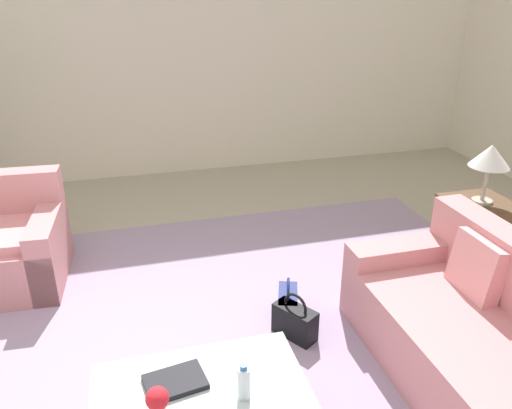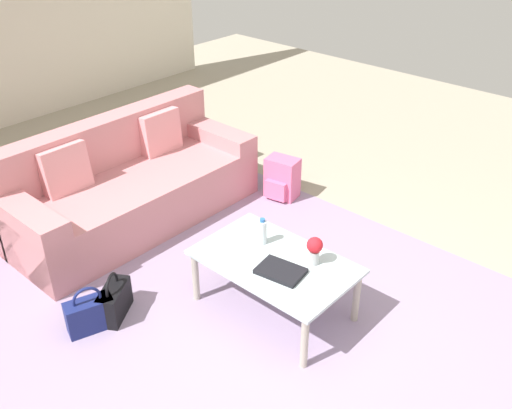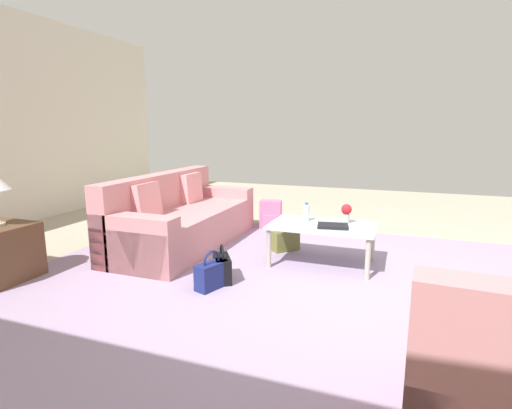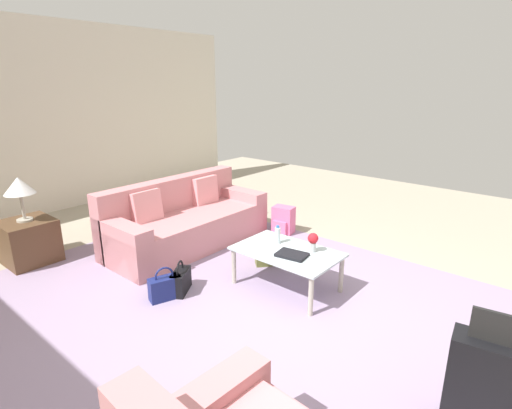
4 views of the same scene
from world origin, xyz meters
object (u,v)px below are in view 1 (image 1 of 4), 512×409
at_px(couch, 508,361).
at_px(handbag_black, 295,321).
at_px(water_bottle, 244,383).
at_px(side_table, 476,228).
at_px(coffee_table_book, 175,382).
at_px(armchair, 7,247).
at_px(coffee_table, 201,398).
at_px(flower_vase, 158,403).
at_px(table_lamp, 490,158).
at_px(handbag_navy, 288,306).

relative_size(couch, handbag_black, 6.21).
xyz_separation_m(water_bottle, side_table, (2.60, 1.60, -0.26)).
bearing_deg(coffee_table_book, armchair, 110.14).
bearing_deg(coffee_table, flower_vase, -145.71).
bearing_deg(water_bottle, couch, 0.00).
xyz_separation_m(side_table, table_lamp, (0.00, 0.00, 0.69)).
bearing_deg(coffee_table, handbag_navy, 50.98).
bearing_deg(side_table, handbag_black, -160.68).
relative_size(table_lamp, handbag_navy, 1.50).
relative_size(armchair, handbag_black, 2.71).
relative_size(coffee_table, flower_vase, 5.32).
height_order(couch, handbag_navy, couch).
bearing_deg(flower_vase, coffee_table_book, 66.50).
height_order(armchair, handbag_navy, armchair).
xyz_separation_m(water_bottle, coffee_table_book, (-0.32, 0.18, -0.08)).
xyz_separation_m(flower_vase, side_table, (3.02, 1.65, -0.29)).
height_order(armchair, coffee_table, armchair).
height_order(coffee_table, water_bottle, water_bottle).
relative_size(water_bottle, side_table, 0.36).
distance_m(flower_vase, table_lamp, 3.46).
xyz_separation_m(couch, table_lamp, (1.00, 1.60, 0.65)).
bearing_deg(flower_vase, couch, 1.42).
xyz_separation_m(couch, side_table, (1.00, 1.60, -0.03)).
xyz_separation_m(coffee_table, coffee_table_book, (-0.12, 0.08, 0.07)).
height_order(handbag_black, handbag_navy, same).
bearing_deg(side_table, couch, -122.11).
relative_size(coffee_table, coffee_table_book, 3.58).
height_order(side_table, table_lamp, table_lamp).
bearing_deg(handbag_black, side_table, 19.32).
bearing_deg(handbag_black, armchair, 146.63).
distance_m(handbag_black, handbag_navy, 0.19).
relative_size(armchair, handbag_navy, 2.71).
distance_m(couch, coffee_table, 1.80).
bearing_deg(handbag_black, coffee_table, -134.83).
relative_size(flower_vase, table_lamp, 0.38).
height_order(coffee_table, flower_vase, flower_vase).
xyz_separation_m(coffee_table, table_lamp, (2.80, 1.50, 0.57)).
distance_m(coffee_table, handbag_navy, 1.30).
height_order(water_bottle, table_lamp, table_lamp).
distance_m(side_table, table_lamp, 0.69).
bearing_deg(coffee_table, coffee_table_book, 146.31).
xyz_separation_m(armchair, handbag_navy, (2.10, -1.18, -0.17)).
xyz_separation_m(armchair, table_lamp, (4.10, -0.67, 0.65)).
relative_size(handbag_black, handbag_navy, 1.00).
height_order(coffee_table, handbag_navy, coffee_table).
xyz_separation_m(side_table, handbag_navy, (-2.00, -0.51, -0.14)).
bearing_deg(couch, flower_vase, -178.58).
bearing_deg(water_bottle, handbag_navy, 61.08).
bearing_deg(side_table, coffee_table, -151.82).
xyz_separation_m(flower_vase, handbag_black, (1.01, 0.95, -0.43)).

